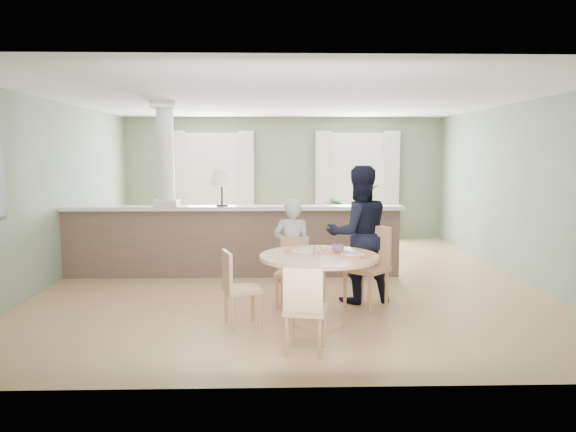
{
  "coord_description": "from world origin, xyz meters",
  "views": [
    {
      "loc": [
        -0.27,
        -8.45,
        1.94
      ],
      "look_at": [
        -0.06,
        -1.0,
        1.09
      ],
      "focal_mm": 35.0,
      "sensor_mm": 36.0,
      "label": 1
    }
  ],
  "objects_px": {
    "child_person": "(292,250)",
    "chair_side": "(237,285)",
    "sofa": "(223,235)",
    "chair_far_man": "(370,263)",
    "chair_near": "(305,306)",
    "man_person": "(359,234)",
    "dining_table": "(320,269)",
    "chair_far_boy": "(293,268)",
    "houseplant": "(345,218)"
  },
  "relations": [
    {
      "from": "chair_near",
      "to": "chair_far_man",
      "type": "bearing_deg",
      "value": -106.27
    },
    {
      "from": "chair_far_man",
      "to": "man_person",
      "type": "bearing_deg",
      "value": 154.69
    },
    {
      "from": "child_person",
      "to": "dining_table",
      "type": "bearing_deg",
      "value": 111.65
    },
    {
      "from": "sofa",
      "to": "chair_far_man",
      "type": "xyz_separation_m",
      "value": [
        2.09,
        -2.95,
        0.08
      ]
    },
    {
      "from": "sofa",
      "to": "chair_near",
      "type": "distance_m",
      "value": 4.78
    },
    {
      "from": "sofa",
      "to": "chair_far_man",
      "type": "height_order",
      "value": "chair_far_man"
    },
    {
      "from": "child_person",
      "to": "man_person",
      "type": "distance_m",
      "value": 0.88
    },
    {
      "from": "dining_table",
      "to": "chair_far_man",
      "type": "height_order",
      "value": "chair_far_man"
    },
    {
      "from": "houseplant",
      "to": "man_person",
      "type": "bearing_deg",
      "value": -94.59
    },
    {
      "from": "chair_far_boy",
      "to": "man_person",
      "type": "bearing_deg",
      "value": 22.42
    },
    {
      "from": "chair_far_man",
      "to": "man_person",
      "type": "relative_size",
      "value": 0.57
    },
    {
      "from": "houseplant",
      "to": "chair_near",
      "type": "distance_m",
      "value": 5.6
    },
    {
      "from": "sofa",
      "to": "man_person",
      "type": "bearing_deg",
      "value": -53.99
    },
    {
      "from": "chair_far_boy",
      "to": "chair_near",
      "type": "relative_size",
      "value": 0.99
    },
    {
      "from": "sofa",
      "to": "houseplant",
      "type": "height_order",
      "value": "houseplant"
    },
    {
      "from": "houseplant",
      "to": "chair_far_boy",
      "type": "xyz_separation_m",
      "value": [
        -1.14,
        -3.67,
        -0.2
      ]
    },
    {
      "from": "sofa",
      "to": "dining_table",
      "type": "relative_size",
      "value": 2.49
    },
    {
      "from": "sofa",
      "to": "chair_far_man",
      "type": "distance_m",
      "value": 3.62
    },
    {
      "from": "houseplant",
      "to": "dining_table",
      "type": "bearing_deg",
      "value": -100.85
    },
    {
      "from": "dining_table",
      "to": "chair_near",
      "type": "distance_m",
      "value": 0.98
    },
    {
      "from": "chair_far_boy",
      "to": "chair_side",
      "type": "relative_size",
      "value": 1.01
    },
    {
      "from": "chair_near",
      "to": "chair_side",
      "type": "relative_size",
      "value": 1.02
    },
    {
      "from": "chair_far_boy",
      "to": "chair_near",
      "type": "xyz_separation_m",
      "value": [
        0.05,
        -1.81,
        0.0
      ]
    },
    {
      "from": "chair_side",
      "to": "man_person",
      "type": "bearing_deg",
      "value": -73.36
    },
    {
      "from": "chair_far_man",
      "to": "chair_side",
      "type": "height_order",
      "value": "chair_far_man"
    },
    {
      "from": "chair_near",
      "to": "child_person",
      "type": "distance_m",
      "value": 1.99
    },
    {
      "from": "chair_side",
      "to": "chair_far_boy",
      "type": "bearing_deg",
      "value": -53.61
    },
    {
      "from": "sofa",
      "to": "chair_far_boy",
      "type": "bearing_deg",
      "value": -68.47
    },
    {
      "from": "man_person",
      "to": "child_person",
      "type": "bearing_deg",
      "value": -14.02
    },
    {
      "from": "child_person",
      "to": "man_person",
      "type": "xyz_separation_m",
      "value": [
        0.86,
        -0.05,
        0.21
      ]
    },
    {
      "from": "chair_near",
      "to": "child_person",
      "type": "height_order",
      "value": "child_person"
    },
    {
      "from": "houseplant",
      "to": "chair_near",
      "type": "xyz_separation_m",
      "value": [
        -1.09,
        -5.49,
        -0.19
      ]
    },
    {
      "from": "chair_far_boy",
      "to": "chair_far_man",
      "type": "bearing_deg",
      "value": 6.24
    },
    {
      "from": "chair_side",
      "to": "man_person",
      "type": "height_order",
      "value": "man_person"
    },
    {
      "from": "houseplant",
      "to": "chair_near",
      "type": "relative_size",
      "value": 1.55
    },
    {
      "from": "child_person",
      "to": "chair_side",
      "type": "bearing_deg",
      "value": 65.78
    },
    {
      "from": "dining_table",
      "to": "chair_near",
      "type": "xyz_separation_m",
      "value": [
        -0.22,
        -0.94,
        -0.16
      ]
    },
    {
      "from": "man_person",
      "to": "chair_far_man",
      "type": "bearing_deg",
      "value": 101.14
    },
    {
      "from": "chair_far_boy",
      "to": "child_person",
      "type": "height_order",
      "value": "child_person"
    },
    {
      "from": "chair_side",
      "to": "man_person",
      "type": "xyz_separation_m",
      "value": [
        1.51,
        1.03,
        0.41
      ]
    },
    {
      "from": "sofa",
      "to": "chair_near",
      "type": "bearing_deg",
      "value": -76.08
    },
    {
      "from": "chair_near",
      "to": "chair_side",
      "type": "xyz_separation_m",
      "value": [
        -0.7,
        0.91,
        -0.01
      ]
    },
    {
      "from": "houseplant",
      "to": "chair_far_man",
      "type": "height_order",
      "value": "houseplant"
    },
    {
      "from": "chair_near",
      "to": "sofa",
      "type": "bearing_deg",
      "value": -63.45
    },
    {
      "from": "chair_far_man",
      "to": "chair_near",
      "type": "bearing_deg",
      "value": -75.98
    },
    {
      "from": "sofa",
      "to": "chair_side",
      "type": "bearing_deg",
      "value": -83.1
    },
    {
      "from": "chair_far_man",
      "to": "man_person",
      "type": "distance_m",
      "value": 0.43
    },
    {
      "from": "man_person",
      "to": "chair_side",
      "type": "bearing_deg",
      "value": 23.25
    },
    {
      "from": "dining_table",
      "to": "man_person",
      "type": "relative_size",
      "value": 0.75
    },
    {
      "from": "sofa",
      "to": "chair_side",
      "type": "xyz_separation_m",
      "value": [
        0.48,
        -3.72,
        -0.01
      ]
    }
  ]
}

